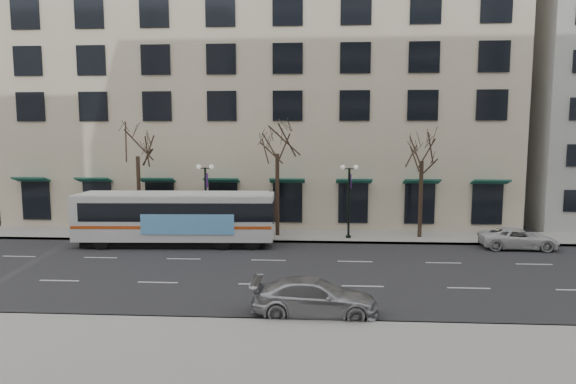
# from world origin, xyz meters

# --- Properties ---
(ground) EXTENTS (160.00, 160.00, 0.00)m
(ground) POSITION_xyz_m (0.00, 0.00, 0.00)
(ground) COLOR black
(ground) RESTS_ON ground
(sidewalk_far) EXTENTS (80.00, 4.00, 0.15)m
(sidewalk_far) POSITION_xyz_m (5.00, 9.00, 0.07)
(sidewalk_far) COLOR gray
(sidewalk_far) RESTS_ON ground
(building_hotel) EXTENTS (40.00, 20.00, 24.00)m
(building_hotel) POSITION_xyz_m (-2.00, 21.00, 12.00)
(building_hotel) COLOR #BEAF91
(building_hotel) RESTS_ON ground
(tree_far_left) EXTENTS (3.60, 3.60, 8.34)m
(tree_far_left) POSITION_xyz_m (-10.00, 8.80, 6.70)
(tree_far_left) COLOR black
(tree_far_left) RESTS_ON ground
(tree_far_mid) EXTENTS (3.60, 3.60, 8.55)m
(tree_far_mid) POSITION_xyz_m (0.00, 8.80, 6.91)
(tree_far_mid) COLOR black
(tree_far_mid) RESTS_ON ground
(tree_far_right) EXTENTS (3.60, 3.60, 8.06)m
(tree_far_right) POSITION_xyz_m (10.00, 8.80, 6.42)
(tree_far_right) COLOR black
(tree_far_right) RESTS_ON ground
(lamp_post_left) EXTENTS (1.22, 0.45, 5.21)m
(lamp_post_left) POSITION_xyz_m (-4.99, 8.20, 2.94)
(lamp_post_left) COLOR black
(lamp_post_left) RESTS_ON ground
(lamp_post_right) EXTENTS (1.22, 0.45, 5.21)m
(lamp_post_right) POSITION_xyz_m (5.01, 8.20, 2.94)
(lamp_post_right) COLOR black
(lamp_post_right) RESTS_ON ground
(city_bus) EXTENTS (13.02, 3.41, 3.50)m
(city_bus) POSITION_xyz_m (-6.36, 5.80, 1.91)
(city_bus) COLOR silver
(city_bus) RESTS_ON ground
(silver_car) EXTENTS (5.09, 2.15, 1.47)m
(silver_car) POSITION_xyz_m (2.72, -6.19, 0.73)
(silver_car) COLOR #A4A5AB
(silver_car) RESTS_ON ground
(white_pickup) EXTENTS (4.88, 2.45, 1.33)m
(white_pickup) POSITION_xyz_m (15.69, 6.20, 0.66)
(white_pickup) COLOR silver
(white_pickup) RESTS_ON ground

